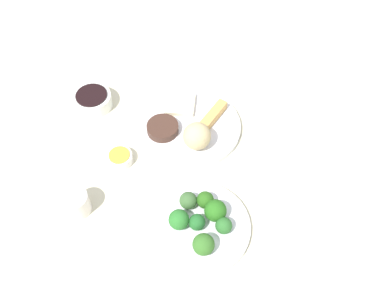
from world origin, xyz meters
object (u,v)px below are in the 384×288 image
at_px(broccoli_plate, 199,227).
at_px(teacup, 76,203).
at_px(sauce_ramekin_hot_mustard, 120,158).
at_px(main_plate, 188,126).
at_px(soy_sauce_bowl, 93,100).

relative_size(broccoli_plate, teacup, 3.78).
relative_size(sauce_ramekin_hot_mustard, teacup, 1.03).
distance_m(main_plate, sauce_ramekin_hot_mustard, 0.20).
relative_size(soy_sauce_bowl, teacup, 1.70).
relative_size(main_plate, sauce_ramekin_hot_mustard, 4.25).
bearing_deg(sauce_ramekin_hot_mustard, main_plate, 134.10).
distance_m(broccoli_plate, sauce_ramekin_hot_mustard, 0.27).
distance_m(soy_sauce_bowl, teacup, 0.32).
bearing_deg(soy_sauce_bowl, sauce_ramekin_hot_mustard, 38.15).
xyz_separation_m(broccoli_plate, sauce_ramekin_hot_mustard, (-0.14, -0.23, 0.01)).
bearing_deg(main_plate, sauce_ramekin_hot_mustard, -45.90).
distance_m(main_plate, broccoli_plate, 0.29).
xyz_separation_m(main_plate, broccoli_plate, (0.28, 0.09, -0.00)).
distance_m(main_plate, soy_sauce_bowl, 0.27).
xyz_separation_m(soy_sauce_bowl, teacup, (0.31, 0.08, 0.01)).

